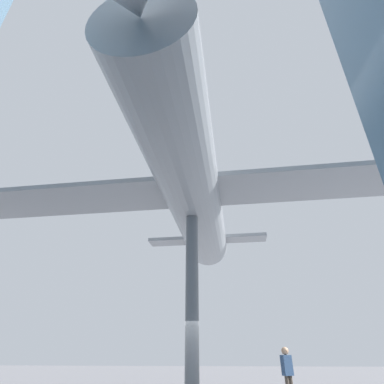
# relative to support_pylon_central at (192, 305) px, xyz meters

# --- Properties ---
(support_pylon_central) EXTENTS (0.43, 0.43, 5.98)m
(support_pylon_central) POSITION_rel_support_pylon_central_xyz_m (0.00, 0.00, 0.00)
(support_pylon_central) COLOR slate
(support_pylon_central) RESTS_ON ground_plane
(suspended_airplane) EXTENTS (20.34, 15.16, 3.54)m
(suspended_airplane) POSITION_rel_support_pylon_central_xyz_m (0.01, 0.25, 4.07)
(suspended_airplane) COLOR #93999E
(suspended_airplane) RESTS_ON support_pylon_central
(visitor_person) EXTENTS (0.46, 0.39, 1.86)m
(visitor_person) POSITION_rel_support_pylon_central_xyz_m (-3.33, -3.44, -1.91)
(visitor_person) COLOR #4C4238
(visitor_person) RESTS_ON ground_plane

